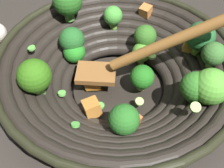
# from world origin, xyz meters

# --- Properties ---
(ground_plane) EXTENTS (4.00, 4.00, 0.00)m
(ground_plane) POSITION_xyz_m (0.00, 0.00, 0.00)
(ground_plane) COLOR #332D28
(wok) EXTENTS (0.46, 0.42, 0.20)m
(wok) POSITION_xyz_m (-0.00, 0.00, 0.06)
(wok) COLOR black
(wok) RESTS_ON ground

